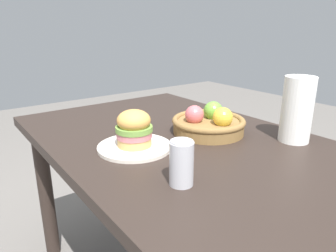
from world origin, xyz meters
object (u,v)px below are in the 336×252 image
at_px(soda_can, 181,163).
at_px(paper_towel_roll, 297,110).
at_px(plate, 135,147).
at_px(sandwich, 134,128).
at_px(fruit_basket, 209,123).

distance_m(soda_can, paper_towel_roll, 0.55).
relative_size(plate, sandwich, 2.03).
bearing_deg(fruit_basket, paper_towel_roll, 36.86).
height_order(sandwich, fruit_basket, sandwich).
bearing_deg(plate, sandwich, 82.87).
bearing_deg(fruit_basket, plate, -95.69).
bearing_deg(plate, paper_towel_roll, 60.85).
distance_m(sandwich, soda_can, 0.30).
height_order(plate, soda_can, soda_can).
relative_size(plate, soda_can, 2.06).
bearing_deg(paper_towel_roll, plate, -119.15).
bearing_deg(plate, fruit_basket, 84.31).
relative_size(soda_can, paper_towel_roll, 0.53).
xyz_separation_m(sandwich, fruit_basket, (0.03, 0.32, -0.03)).
xyz_separation_m(soda_can, paper_towel_roll, (-0.01, 0.55, 0.06)).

